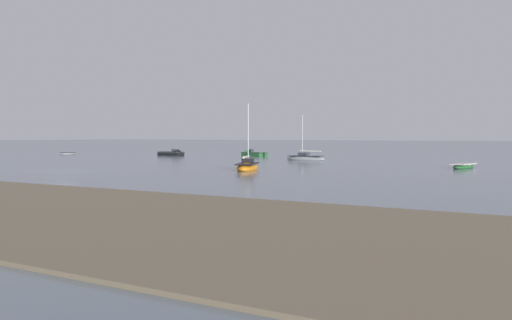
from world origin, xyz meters
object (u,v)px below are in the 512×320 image
object	(u,v)px
rowboat_moored_0	(68,153)
motorboat_moored_5	(251,155)
sailboat_moored_0	(306,158)
motorboat_moored_1	(174,154)
sailboat_moored_1	(247,167)
rowboat_moored_1	(463,166)

from	to	relation	value
rowboat_moored_0	motorboat_moored_5	size ratio (longest dim) A/B	0.51
sailboat_moored_0	motorboat_moored_1	xyz separation A→B (m)	(-29.68, 4.84, -0.03)
sailboat_moored_0	motorboat_moored_1	distance (m)	30.07
sailboat_moored_0	sailboat_moored_1	bearing A→B (deg)	105.40
sailboat_moored_0	rowboat_moored_0	bearing A→B (deg)	-1.12
rowboat_moored_1	rowboat_moored_0	bearing A→B (deg)	-93.50
rowboat_moored_1	motorboat_moored_5	world-z (taller)	motorboat_moored_5
rowboat_moored_1	sailboat_moored_1	bearing A→B (deg)	-44.29
rowboat_moored_0	motorboat_moored_1	xyz separation A→B (m)	(24.22, 3.90, 0.14)
rowboat_moored_1	motorboat_moored_5	size ratio (longest dim) A/B	0.78
rowboat_moored_0	sailboat_moored_1	size ratio (longest dim) A/B	0.42
motorboat_moored_1	rowboat_moored_1	size ratio (longest dim) A/B	1.22
motorboat_moored_1	motorboat_moored_5	world-z (taller)	motorboat_moored_5
motorboat_moored_1	motorboat_moored_5	distance (m)	14.17
rowboat_moored_1	motorboat_moored_5	distance (m)	46.70
rowboat_moored_0	sailboat_moored_0	xyz separation A→B (m)	(53.90, -0.94, 0.18)
sailboat_moored_0	rowboat_moored_1	bearing A→B (deg)	158.81
rowboat_moored_0	sailboat_moored_1	distance (m)	66.66
sailboat_moored_1	motorboat_moored_5	world-z (taller)	sailboat_moored_1
rowboat_moored_0	rowboat_moored_1	world-z (taller)	rowboat_moored_1
rowboat_moored_0	sailboat_moored_0	bearing A→B (deg)	108.36
sailboat_moored_0	sailboat_moored_1	distance (m)	26.78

